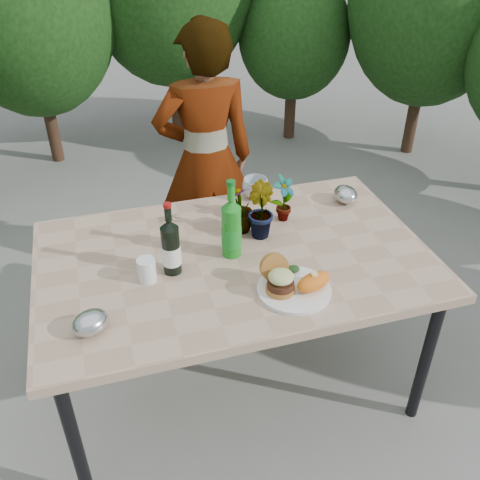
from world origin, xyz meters
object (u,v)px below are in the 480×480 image
object	(u,v)px
patio_table	(235,267)
person	(206,161)
dinner_plate	(294,290)
wine_bottle	(171,248)

from	to	relation	value
patio_table	person	bearing A→B (deg)	84.31
patio_table	dinner_plate	xyz separation A→B (m)	(0.15, -0.28, 0.06)
wine_bottle	person	distance (m)	0.99
person	dinner_plate	bearing A→B (deg)	93.94
wine_bottle	person	world-z (taller)	person
person	patio_table	bearing A→B (deg)	85.16
patio_table	wine_bottle	world-z (taller)	wine_bottle
patio_table	person	size ratio (longest dim) A/B	1.06
dinner_plate	person	xyz separation A→B (m)	(-0.06, 1.17, -0.00)
dinner_plate	person	bearing A→B (deg)	93.08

